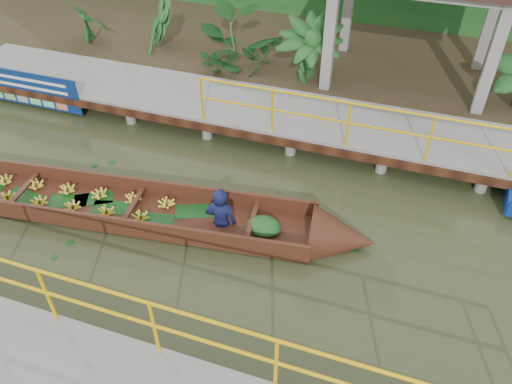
% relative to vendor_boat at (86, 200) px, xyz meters
% --- Properties ---
extents(ground, '(80.00, 80.00, 0.00)m').
position_rel_vendor_boat_xyz_m(ground, '(2.23, 0.33, -0.21)').
color(ground, '#292F17').
rests_on(ground, ground).
extents(land_strip, '(30.00, 8.00, 0.45)m').
position_rel_vendor_boat_xyz_m(land_strip, '(2.23, 7.83, 0.02)').
color(land_strip, '#312918').
rests_on(land_strip, ground).
extents(far_dock, '(16.00, 2.06, 1.66)m').
position_rel_vendor_boat_xyz_m(far_dock, '(2.24, 3.76, 0.27)').
color(far_dock, gray).
rests_on(far_dock, ground).
extents(vendor_boat, '(11.39, 2.48, 2.10)m').
position_rel_vendor_boat_xyz_m(vendor_boat, '(0.00, 0.00, 0.00)').
color(vendor_boat, '#381D0F').
rests_on(vendor_boat, ground).
extents(blue_banner, '(2.94, 0.04, 0.92)m').
position_rel_vendor_boat_xyz_m(blue_banner, '(-3.45, 2.81, 0.35)').
color(blue_banner, navy).
rests_on(blue_banner, ground).
extents(tropical_plants, '(14.36, 1.36, 1.71)m').
position_rel_vendor_boat_xyz_m(tropical_plants, '(2.60, 5.63, 1.10)').
color(tropical_plants, '#144019').
rests_on(tropical_plants, ground).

